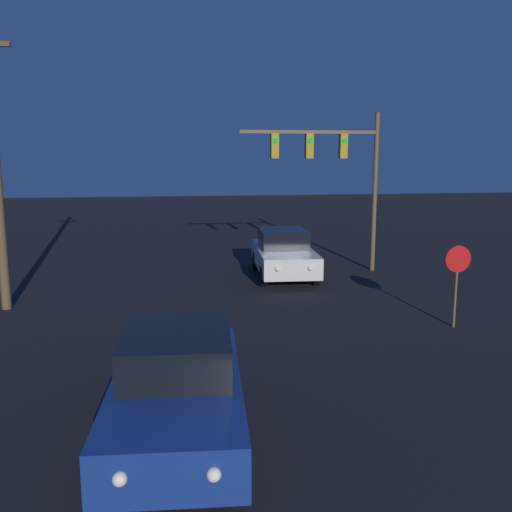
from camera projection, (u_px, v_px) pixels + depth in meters
car_near at (177, 387)px, 8.99m from camera, size 2.28×4.90×1.72m
car_far at (284, 253)px, 20.99m from camera, size 2.25×4.89×1.72m
traffic_signal_mast at (336, 163)px, 21.33m from camera, size 5.30×0.30×5.99m
stop_sign at (457, 271)px, 14.68m from camera, size 0.70×0.07×2.17m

